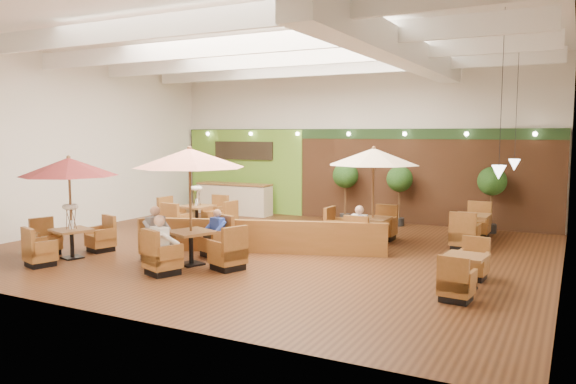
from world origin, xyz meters
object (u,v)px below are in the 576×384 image
Objects in this scene: table_3 at (197,217)px; topiary_1 at (400,181)px; table_0 at (68,185)px; topiary_0 at (345,178)px; service_counter at (234,199)px; diner_1 at (216,227)px; table_4 at (465,273)px; diner_2 at (157,228)px; table_2 at (371,175)px; diner_0 at (162,239)px; topiary_2 at (492,184)px; diner_4 at (360,224)px; table_5 at (471,229)px; table_1 at (190,185)px; diner_3 at (360,224)px; booth_divider at (267,237)px.

table_3 is 6.73m from topiary_1.
topiary_0 is at bearing 82.25° from table_0.
diner_1 reaches higher than service_counter.
diner_2 reaches higher than table_4.
table_2 is 1.37× the size of topiary_1.
diner_0 reaches higher than table_4.
diner_4 is (-2.59, -4.61, -0.78)m from topiary_2.
diner_4 is (5.74, -0.78, 0.31)m from table_3.
table_2 reaches higher than table_5.
table_5 is at bearing 33.37° from table_2.
diner_2 is at bearing 155.58° from diner_0.
table_1 reaches higher than diner_3.
table_0 is (-4.02, -2.76, 1.39)m from booth_divider.
booth_divider is 2.57× the size of table_4.
topiary_2 reaches higher than diner_1.
table_1 is 4.47m from diner_4.
table_4 is (3.10, -3.28, -1.62)m from table_2.
table_2 reaches higher than booth_divider.
table_5 is 2.32m from topiary_2.
diner_2 is (-4.00, -4.07, -1.18)m from table_2.
table_0 is 0.94× the size of table_5.
diner_1 is at bearing -153.27° from booth_divider.
table_2 is 4.51m from topiary_2.
topiary_0 reaches higher than service_counter.
table_1 is 6.32m from table_4.
table_0 is 1.31× the size of topiary_1.
booth_divider is 7.98× the size of diner_3.
diner_2 reaches higher than booth_divider.
diner_4 reaches higher than diner_1.
table_2 reaches higher than diner_3.
diner_3 is 0.99× the size of diner_4.
service_counter reaches higher than table_5.
service_counter is 11.80m from table_4.
topiary_1 is 8.59m from diner_2.
diner_3 reaches higher than service_counter.
diner_0 is (0.00, -1.02, -1.11)m from table_1.
booth_divider is 1.36m from diner_1.
diner_1 is (3.08, 1.82, -1.09)m from table_0.
table_0 is 7.33m from diner_3.
topiary_0 is 2.67× the size of diner_4.
table_1 is 1.45× the size of topiary_1.
table_0 is at bearing -114.67° from topiary_0.
diner_3 is (4.07, 3.07, -0.04)m from diner_2.
diner_2 is (-1.02, -0.00, -1.10)m from table_1.
topiary_2 is (2.90, -0.00, 0.04)m from topiary_1.
diner_1 is 0.95× the size of diner_3.
table_1 is 1.51m from diner_0.
topiary_1 is at bearing 172.10° from diner_2.
booth_divider is at bearing 172.54° from table_4.
diner_4 is (3.05, 3.07, -1.14)m from table_1.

